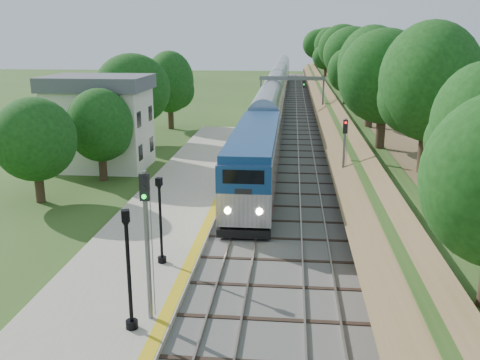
# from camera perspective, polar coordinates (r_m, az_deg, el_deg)

# --- Properties ---
(trackbed) EXTENTS (9.50, 170.00, 0.28)m
(trackbed) POSITION_cam_1_polar(r_m,az_deg,el_deg) (75.43, 5.10, 6.60)
(trackbed) COLOR #4C4944
(trackbed) RESTS_ON ground
(platform) EXTENTS (6.40, 68.00, 0.38)m
(platform) POSITION_cam_1_polar(r_m,az_deg,el_deg) (33.47, -8.18, -4.42)
(platform) COLOR #A29B82
(platform) RESTS_ON ground
(yellow_stripe) EXTENTS (0.55, 68.00, 0.01)m
(yellow_stripe) POSITION_cam_1_polar(r_m,az_deg,el_deg) (32.86, -3.34, -4.30)
(yellow_stripe) COLOR gold
(yellow_stripe) RESTS_ON platform
(embankment) EXTENTS (10.64, 170.00, 11.70)m
(embankment) POSITION_cam_1_polar(r_m,az_deg,el_deg) (75.58, 11.54, 7.82)
(embankment) COLOR brown
(embankment) RESTS_ON ground
(station_building) EXTENTS (8.60, 6.60, 8.00)m
(station_building) POSITION_cam_1_polar(r_m,az_deg,el_deg) (48.10, -14.72, 6.06)
(station_building) COLOR silver
(station_building) RESTS_ON ground
(signal_gantry) EXTENTS (8.40, 0.38, 6.20)m
(signal_gantry) POSITION_cam_1_polar(r_m,az_deg,el_deg) (69.88, 5.54, 9.83)
(signal_gantry) COLOR slate
(signal_gantry) RESTS_ON ground
(trees_behind_platform) EXTENTS (7.82, 53.32, 7.21)m
(trees_behind_platform) POSITION_cam_1_polar(r_m,az_deg,el_deg) (38.43, -15.49, 4.45)
(trees_behind_platform) COLOR #332316
(trees_behind_platform) RESTS_ON ground
(train) EXTENTS (3.14, 125.90, 4.62)m
(train) POSITION_cam_1_polar(r_m,az_deg,el_deg) (90.40, 3.96, 9.53)
(train) COLOR black
(train) RESTS_ON trackbed
(lamppost_mid) EXTENTS (0.48, 0.48, 4.83)m
(lamppost_mid) POSITION_cam_1_polar(r_m,az_deg,el_deg) (20.91, -11.74, -10.11)
(lamppost_mid) COLOR black
(lamppost_mid) RESTS_ON platform
(lamppost_far) EXTENTS (0.43, 0.43, 4.38)m
(lamppost_far) POSITION_cam_1_polar(r_m,az_deg,el_deg) (26.56, -8.45, -4.82)
(lamppost_far) COLOR black
(lamppost_far) RESTS_ON platform
(signal_platform) EXTENTS (0.36, 0.28, 6.10)m
(signal_platform) POSITION_cam_1_polar(r_m,az_deg,el_deg) (20.90, -9.93, -5.28)
(signal_platform) COLOR slate
(signal_platform) RESTS_ON platform
(signal_farside) EXTENTS (0.32, 0.25, 5.75)m
(signal_farside) POSITION_cam_1_polar(r_m,az_deg,el_deg) (37.51, 11.04, 3.07)
(signal_farside) COLOR slate
(signal_farside) RESTS_ON ground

